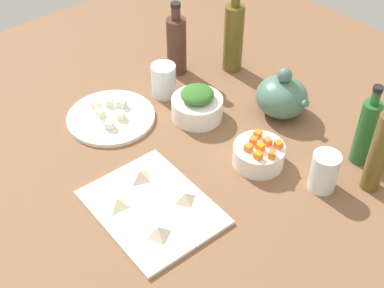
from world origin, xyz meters
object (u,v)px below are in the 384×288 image
(bowl_carrots, at_px, (259,155))
(bottle_2, at_px, (380,151))
(plate_tofu, at_px, (111,117))
(bottle_0, at_px, (176,44))
(teapot, at_px, (282,96))
(bowl_greens, at_px, (197,108))
(bottle_1, at_px, (234,37))
(drinking_glass_0, at_px, (324,172))
(cutting_board, at_px, (152,207))
(bottle_3, at_px, (366,131))
(drinking_glass_1, at_px, (164,80))

(bowl_carrots, bearing_deg, bottle_2, 31.06)
(plate_tofu, bearing_deg, bottle_0, 101.20)
(teapot, bearing_deg, bowl_greens, -127.43)
(bottle_1, height_order, drinking_glass_0, bottle_1)
(cutting_board, xyz_separation_m, drinking_glass_0, (0.22, 0.36, 0.05))
(cutting_board, height_order, bottle_0, bottle_0)
(cutting_board, height_order, drinking_glass_0, drinking_glass_0)
(drinking_glass_0, bearing_deg, bottle_3, 88.56)
(teapot, distance_m, bottle_2, 0.36)
(bowl_greens, xyz_separation_m, drinking_glass_0, (0.41, 0.04, 0.02))
(drinking_glass_1, bearing_deg, cutting_board, -43.16)
(drinking_glass_0, bearing_deg, drinking_glass_1, -175.48)
(bottle_2, height_order, drinking_glass_0, bottle_2)
(bottle_3, distance_m, drinking_glass_0, 0.16)
(bottle_1, xyz_separation_m, drinking_glass_1, (-0.04, -0.26, -0.07))
(bottle_1, distance_m, drinking_glass_1, 0.27)
(bowl_carrots, xyz_separation_m, teapot, (-0.10, 0.20, 0.03))
(bowl_greens, height_order, drinking_glass_0, drinking_glass_0)
(cutting_board, distance_m, bottle_3, 0.57)
(bowl_carrots, distance_m, bottle_2, 0.30)
(drinking_glass_0, bearing_deg, bottle_2, 49.36)
(teapot, relative_size, drinking_glass_1, 1.64)
(cutting_board, xyz_separation_m, bowl_greens, (-0.19, 0.32, 0.03))
(bottle_1, bearing_deg, bottle_2, -11.13)
(plate_tofu, bearing_deg, drinking_glass_1, 87.22)
(plate_tofu, xyz_separation_m, bottle_0, (-0.06, 0.30, 0.09))
(plate_tofu, xyz_separation_m, bottle_3, (0.58, 0.39, 0.09))
(plate_tofu, distance_m, drinking_glass_1, 0.20)
(teapot, distance_m, bottle_1, 0.27)
(drinking_glass_0, bearing_deg, bowl_greens, -174.07)
(bowl_carrots, height_order, bottle_2, bottle_2)
(bottle_2, bearing_deg, cutting_board, -123.71)
(bottle_1, xyz_separation_m, bottle_2, (0.60, -0.12, 0.00))
(bowl_greens, distance_m, bottle_1, 0.29)
(bowl_carrots, xyz_separation_m, bottle_3, (0.17, 0.21, 0.07))
(drinking_glass_1, bearing_deg, drinking_glass_0, 4.52)
(drinking_glass_0, bearing_deg, bottle_1, 158.14)
(bottle_1, relative_size, drinking_glass_1, 2.66)
(teapot, distance_m, bottle_0, 0.38)
(bottle_3, bearing_deg, cutting_board, -113.83)
(cutting_board, bearing_deg, drinking_glass_1, 136.84)
(bowl_carrots, bearing_deg, teapot, 116.63)
(teapot, height_order, bottle_3, bottle_3)
(plate_tofu, distance_m, drinking_glass_0, 0.62)
(teapot, xyz_separation_m, bottle_1, (-0.26, 0.06, 0.06))
(cutting_board, distance_m, drinking_glass_0, 0.43)
(plate_tofu, bearing_deg, teapot, 51.70)
(bottle_3, relative_size, drinking_glass_1, 2.30)
(bottle_1, bearing_deg, cutting_board, -62.18)
(bottle_0, height_order, drinking_glass_0, bottle_0)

